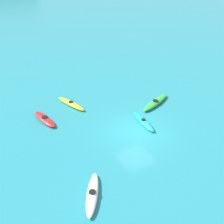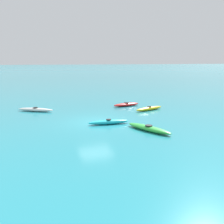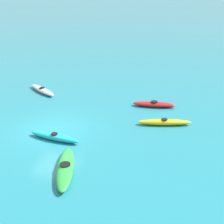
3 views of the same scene
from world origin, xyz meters
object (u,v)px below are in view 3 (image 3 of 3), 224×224
Objects in this scene: kayak_yellow at (164,122)px; kayak_white at (42,90)px; kayak_cyan at (55,137)px; kayak_red at (154,104)px; kayak_green at (65,168)px.

kayak_yellow is 10.35m from kayak_white.
kayak_red is at bearing 146.61° from kayak_cyan.
kayak_yellow is 0.90× the size of kayak_green.
kayak_white is (-3.12, -9.87, 0.00)m from kayak_yellow.
kayak_cyan is 0.94× the size of kayak_white.
kayak_cyan is 6.45m from kayak_yellow.
kayak_green is at bearing 34.48° from kayak_white.
kayak_cyan is at bearing -55.43° from kayak_yellow.
kayak_green is at bearing -14.73° from kayak_red.
kayak_red is 0.99× the size of kayak_cyan.
kayak_cyan is 0.93× the size of kayak_yellow.
kayak_cyan is 8.17m from kayak_white.
kayak_white is (-6.78, -4.56, -0.00)m from kayak_cyan.
kayak_red is 0.83× the size of kayak_green.
kayak_green is 11.33m from kayak_white.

